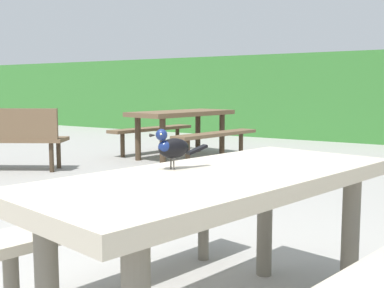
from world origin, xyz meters
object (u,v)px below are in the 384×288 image
(picnic_table_far_centre, at_px, (182,123))
(bird_grackle, at_px, (172,147))
(picnic_table_foreground, at_px, (221,213))
(park_bench_side, at_px, (11,134))

(picnic_table_far_centre, bearing_deg, bird_grackle, -56.28)
(picnic_table_foreground, distance_m, bird_grackle, 0.37)
(picnic_table_foreground, distance_m, picnic_table_far_centre, 5.61)
(picnic_table_foreground, relative_size, park_bench_side, 1.40)
(picnic_table_foreground, bearing_deg, park_bench_side, 153.54)
(bird_grackle, bearing_deg, picnic_table_foreground, 18.49)
(bird_grackle, relative_size, picnic_table_far_centre, 0.14)
(picnic_table_foreground, bearing_deg, picnic_table_far_centre, 125.96)
(bird_grackle, height_order, picnic_table_far_centre, bird_grackle)
(picnic_table_foreground, xyz_separation_m, park_bench_side, (-4.46, 2.22, -0.07))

